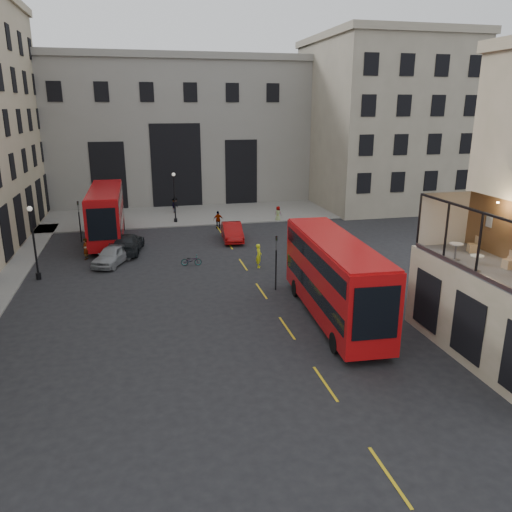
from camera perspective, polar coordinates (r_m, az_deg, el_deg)
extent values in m
plane|color=black|center=(23.96, 12.50, -13.49)|extent=(140.00, 140.00, 0.00)
cube|color=black|center=(25.50, 23.04, -7.54)|extent=(0.08, 9.20, 3.00)
cube|color=beige|center=(29.03, 20.69, 4.01)|extent=(3.00, 0.04, 2.90)
cube|color=slate|center=(24.59, 23.79, -1.77)|extent=(0.12, 10.00, 0.18)
cube|color=black|center=(23.93, 24.55, 4.49)|extent=(0.12, 10.00, 0.10)
cube|color=beige|center=(28.41, 25.09, 3.56)|extent=(0.04, 0.45, 0.55)
cylinder|color=#FFD899|center=(26.88, 25.92, 5.52)|extent=(0.12, 0.12, 0.05)
cube|color=#C7B295|center=(26.30, 25.80, -6.57)|extent=(3.00, 11.00, 4.50)
cube|color=slate|center=(25.54, 26.45, -1.81)|extent=(3.00, 10.00, 0.10)
cube|color=gray|center=(66.71, -9.59, 14.00)|extent=(34.00, 10.00, 18.00)
cube|color=gray|center=(66.89, -9.97, 21.37)|extent=(35.00, 10.60, 0.80)
cube|color=black|center=(62.01, -9.08, 10.12)|extent=(6.00, 0.12, 10.00)
cube|color=black|center=(62.06, -16.50, 8.72)|extent=(4.00, 0.12, 8.00)
cube|color=black|center=(63.21, -1.69, 9.52)|extent=(4.00, 0.12, 8.00)
cube|color=#A59C85|center=(65.55, 14.04, 14.57)|extent=(16.00, 18.00, 20.00)
cube|color=#A59C85|center=(65.97, 14.67, 22.92)|extent=(16.60, 18.60, 0.80)
cube|color=slate|center=(57.83, -9.46, 4.67)|extent=(40.00, 12.00, 0.12)
cylinder|color=black|center=(33.36, 2.29, -1.64)|extent=(0.10, 0.10, 2.80)
imported|color=black|center=(32.81, 2.33, 1.51)|extent=(0.16, 0.20, 1.00)
cylinder|color=black|center=(47.98, -19.45, 3.11)|extent=(0.10, 0.10, 2.80)
imported|color=black|center=(47.60, -19.67, 5.33)|extent=(0.16, 0.20, 1.00)
cylinder|color=black|center=(38.42, -23.99, 1.08)|extent=(0.14, 0.14, 5.00)
cylinder|color=black|center=(39.03, -23.60, -2.10)|extent=(0.36, 0.36, 0.50)
sphere|color=silver|center=(37.86, -24.46, 4.95)|extent=(0.36, 0.36, 0.36)
cylinder|color=black|center=(53.44, -9.27, 6.37)|extent=(0.14, 0.14, 5.00)
cylinder|color=black|center=(53.89, -9.16, 4.01)|extent=(0.36, 0.36, 0.50)
sphere|color=silver|center=(53.04, -9.41, 9.18)|extent=(0.36, 0.36, 0.36)
cube|color=#B00C0E|center=(28.90, 8.90, -2.38)|extent=(3.38, 12.05, 4.22)
cube|color=black|center=(29.09, 8.85, -3.49)|extent=(3.38, 11.40, 0.87)
cube|color=black|center=(28.50, 9.02, 0.09)|extent=(3.38, 11.40, 0.87)
cube|color=#B00C0E|center=(28.28, 9.10, 1.73)|extent=(3.26, 11.80, 0.13)
cylinder|color=black|center=(32.66, 4.57, -3.68)|extent=(0.36, 1.10, 1.08)
cylinder|color=black|center=(33.34, 8.69, -3.40)|extent=(0.36, 1.10, 1.08)
cylinder|color=black|center=(25.65, 9.04, -9.78)|extent=(0.36, 1.10, 1.08)
cylinder|color=black|center=(26.51, 14.17, -9.20)|extent=(0.36, 1.10, 1.08)
cube|color=#A10B0D|center=(47.79, -16.75, 4.75)|extent=(2.74, 12.05, 4.27)
cube|color=black|center=(47.91, -16.69, 4.05)|extent=(2.78, 11.39, 0.88)
cube|color=black|center=(47.55, -16.88, 6.30)|extent=(2.78, 11.39, 0.88)
cube|color=#A10B0D|center=(47.42, -16.96, 7.31)|extent=(2.63, 11.80, 0.13)
cylinder|color=black|center=(52.06, -17.72, 3.32)|extent=(0.31, 1.10, 1.09)
cylinder|color=black|center=(51.91, -14.97, 3.51)|extent=(0.31, 1.10, 1.09)
cylinder|color=black|center=(44.26, -18.41, 0.98)|extent=(0.31, 1.10, 1.09)
cylinder|color=black|center=(44.08, -15.19, 1.19)|extent=(0.31, 1.10, 1.09)
imported|color=gray|center=(40.58, -16.13, 0.10)|extent=(3.39, 4.76, 1.51)
imported|color=#960909|center=(46.11, -2.74, 2.78)|extent=(2.11, 5.05, 1.62)
imported|color=black|center=(43.51, -14.49, 1.40)|extent=(3.08, 5.85, 1.62)
imported|color=gray|center=(39.13, -7.41, -0.49)|extent=(1.64, 0.77, 0.83)
imported|color=yellow|center=(38.22, 0.31, 0.03)|extent=(0.58, 0.75, 1.85)
imported|color=gray|center=(53.31, -17.71, 3.91)|extent=(0.92, 0.80, 1.63)
imported|color=gray|center=(58.64, -9.25, 5.71)|extent=(1.18, 1.38, 1.85)
imported|color=gray|center=(50.77, -4.34, 4.14)|extent=(1.05, 0.44, 1.78)
imported|color=gray|center=(54.07, 2.53, 4.86)|extent=(0.94, 0.90, 1.61)
imported|color=gray|center=(42.49, -18.92, 0.76)|extent=(0.59, 0.74, 1.76)
cylinder|color=white|center=(24.99, 23.96, 0.02)|extent=(0.60, 0.60, 0.04)
cylinder|color=slate|center=(25.09, 23.87, -0.77)|extent=(0.08, 0.08, 0.70)
cylinder|color=slate|center=(25.19, 23.77, -1.55)|extent=(0.44, 0.44, 0.03)
cylinder|color=beige|center=(26.44, 21.94, 1.30)|extent=(0.67, 0.67, 0.04)
cylinder|color=slate|center=(26.55, 21.85, 0.46)|extent=(0.09, 0.09, 0.78)
cylinder|color=slate|center=(26.65, 21.76, -0.36)|extent=(0.49, 0.49, 0.03)
cube|color=tan|center=(26.17, 26.86, -0.82)|extent=(0.45, 0.45, 0.45)
cube|color=tan|center=(28.30, 23.48, 0.84)|extent=(0.52, 0.52, 0.46)
cube|color=tan|center=(28.27, 23.94, 1.68)|extent=(0.15, 0.42, 0.41)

